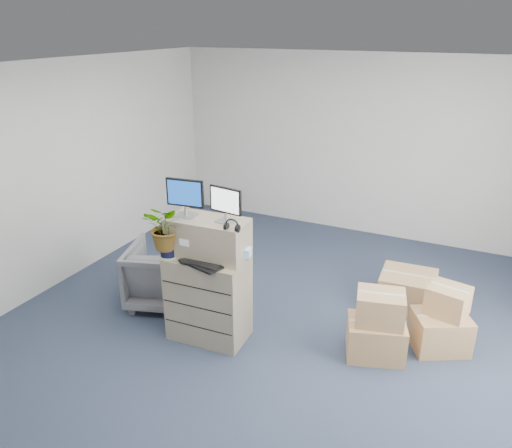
% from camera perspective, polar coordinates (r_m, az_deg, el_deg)
% --- Properties ---
extents(ground, '(7.00, 7.00, 0.00)m').
position_cam_1_polar(ground, '(5.49, 0.87, -13.49)').
color(ground, '#22293E').
rests_on(ground, ground).
extents(wall_back, '(6.00, 0.02, 2.80)m').
position_cam_1_polar(wall_back, '(8.00, 11.65, 8.70)').
color(wall_back, '#B7B6AE').
rests_on(wall_back, ground).
extents(filing_cabinet_lower, '(0.84, 0.54, 0.95)m').
position_cam_1_polar(filing_cabinet_lower, '(5.38, -5.45, -8.36)').
color(filing_cabinet_lower, gray).
rests_on(filing_cabinet_lower, ground).
extents(filing_cabinet_upper, '(0.83, 0.45, 0.41)m').
position_cam_1_polar(filing_cabinet_upper, '(5.11, -5.48, -1.55)').
color(filing_cabinet_upper, gray).
rests_on(filing_cabinet_upper, filing_cabinet_lower).
extents(monitor_left, '(0.40, 0.18, 0.39)m').
position_cam_1_polar(monitor_left, '(5.05, -8.12, 3.22)').
color(monitor_left, '#99999E').
rests_on(monitor_left, filing_cabinet_upper).
extents(monitor_right, '(0.36, 0.16, 0.36)m').
position_cam_1_polar(monitor_right, '(4.86, -3.49, 2.42)').
color(monitor_right, '#99999E').
rests_on(monitor_right, filing_cabinet_upper).
extents(headphones, '(0.14, 0.02, 0.14)m').
position_cam_1_polar(headphones, '(4.74, -2.77, -0.19)').
color(headphones, black).
rests_on(headphones, filing_cabinet_upper).
extents(keyboard, '(0.50, 0.30, 0.02)m').
position_cam_1_polar(keyboard, '(5.00, -6.34, -4.56)').
color(keyboard, black).
rests_on(keyboard, filing_cabinet_lower).
extents(mouse, '(0.10, 0.08, 0.03)m').
position_cam_1_polar(mouse, '(4.97, -3.07, -4.60)').
color(mouse, silver).
rests_on(mouse, filing_cabinet_lower).
extents(water_bottle, '(0.07, 0.07, 0.26)m').
position_cam_1_polar(water_bottle, '(5.11, -4.41, -2.40)').
color(water_bottle, gray).
rests_on(water_bottle, filing_cabinet_lower).
extents(phone_dock, '(0.06, 0.05, 0.13)m').
position_cam_1_polar(phone_dock, '(5.17, -5.37, -3.18)').
color(phone_dock, silver).
rests_on(phone_dock, filing_cabinet_lower).
extents(external_drive, '(0.19, 0.16, 0.05)m').
position_cam_1_polar(external_drive, '(5.10, -1.85, -3.71)').
color(external_drive, black).
rests_on(external_drive, filing_cabinet_lower).
extents(tissue_box, '(0.26, 0.17, 0.09)m').
position_cam_1_polar(tissue_box, '(5.03, -1.94, -3.22)').
color(tissue_box, '#449DE7').
rests_on(tissue_box, external_drive).
extents(potted_plant, '(0.49, 0.53, 0.46)m').
position_cam_1_polar(potted_plant, '(5.12, -10.12, -1.02)').
color(potted_plant, '#9CBB97').
rests_on(potted_plant, filing_cabinet_lower).
extents(office_chair, '(1.01, 0.97, 0.83)m').
position_cam_1_polar(office_chair, '(6.11, -10.43, -5.35)').
color(office_chair, '#5B5C60').
rests_on(office_chair, ground).
extents(cardboard_boxes, '(1.26, 1.73, 0.72)m').
position_cam_1_polar(cardboard_boxes, '(5.73, 16.95, -9.56)').
color(cardboard_boxes, '#9B6F4A').
rests_on(cardboard_boxes, ground).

